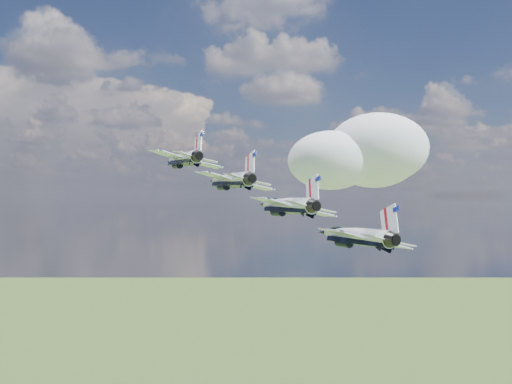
{
  "coord_description": "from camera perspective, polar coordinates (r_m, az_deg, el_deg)",
  "views": [
    {
      "loc": [
        -30.23,
        -63.36,
        143.73
      ],
      "look_at": [
        -20.7,
        15.62,
        144.26
      ],
      "focal_mm": 40.0,
      "sensor_mm": 36.0,
      "label": 1
    }
  ],
  "objects": [
    {
      "name": "jet_3",
      "position": [
        69.81,
        9.72,
        -4.32
      ],
      "size": [
        16.17,
        18.88,
        7.06
      ],
      "primitive_type": null,
      "rotation": [
        0.0,
        0.23,
        0.33
      ],
      "color": "silver"
    },
    {
      "name": "cloud_far",
      "position": [
        283.76,
        10.11,
        3.72
      ],
      "size": [
        69.2,
        54.37,
        27.18
      ],
      "primitive_type": "ellipsoid",
      "color": "white"
    },
    {
      "name": "jet_2",
      "position": [
        76.02,
        2.95,
        -1.32
      ],
      "size": [
        16.17,
        18.88,
        7.06
      ],
      "primitive_type": null,
      "rotation": [
        0.0,
        0.23,
        0.33
      ],
      "color": "silver"
    },
    {
      "name": "jet_0",
      "position": [
        91.41,
        -7.4,
        3.3
      ],
      "size": [
        16.17,
        18.88,
        7.06
      ],
      "primitive_type": null,
      "rotation": [
        0.0,
        0.23,
        0.33
      ],
      "color": "white"
    },
    {
      "name": "jet_1",
      "position": [
        83.31,
        -2.7,
        1.21
      ],
      "size": [
        16.17,
        18.88,
        7.06
      ],
      "primitive_type": null,
      "rotation": [
        0.0,
        0.23,
        0.33
      ],
      "color": "white"
    }
  ]
}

